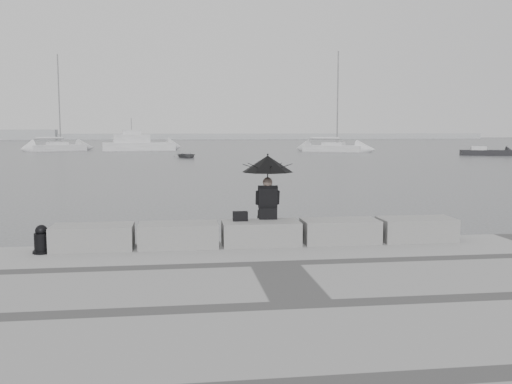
{
  "coord_description": "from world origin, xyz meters",
  "views": [
    {
      "loc": [
        -1.67,
        -12.02,
        2.91
      ],
      "look_at": [
        0.37,
        3.0,
        1.23
      ],
      "focal_mm": 40.0,
      "sensor_mm": 36.0,
      "label": 1
    }
  ],
  "objects": [
    {
      "name": "sailboat_left",
      "position": [
        -17.8,
        67.65,
        0.53
      ],
      "size": [
        7.4,
        5.89,
        12.9
      ],
      "rotation": [
        0.0,
        0.0,
        0.56
      ],
      "color": "white",
      "rests_on": "ground"
    },
    {
      "name": "stone_block_left",
      "position": [
        -1.7,
        -0.45,
        0.75
      ],
      "size": [
        1.6,
        0.8,
        0.5
      ],
      "primitive_type": "cube",
      "color": "gray",
      "rests_on": "promenade"
    },
    {
      "name": "mooring_bollard",
      "position": [
        -4.33,
        -0.69,
        0.74
      ],
      "size": [
        0.36,
        0.36,
        0.57
      ],
      "color": "black",
      "rests_on": "promenade"
    },
    {
      "name": "bag",
      "position": [
        -0.42,
        -0.32,
        1.1
      ],
      "size": [
        0.31,
        0.17,
        0.2
      ],
      "primitive_type": "cube",
      "color": "black",
      "rests_on": "stone_block_centre"
    },
    {
      "name": "distant_landmass",
      "position": [
        -8.14,
        154.51,
        0.9
      ],
      "size": [
        180.0,
        8.0,
        2.8
      ],
      "color": "#A5A8AB",
      "rests_on": "ground"
    },
    {
      "name": "seated_person",
      "position": [
        0.2,
        -0.09,
        1.99
      ],
      "size": [
        1.1,
        1.1,
        1.39
      ],
      "rotation": [
        0.0,
        0.0,
        -0.08
      ],
      "color": "black",
      "rests_on": "stone_block_centre"
    },
    {
      "name": "ground",
      "position": [
        0.0,
        0.0,
        0.0
      ],
      "size": [
        360.0,
        360.0,
        0.0
      ],
      "primitive_type": "plane",
      "color": "#424446",
      "rests_on": "ground"
    },
    {
      "name": "small_motorboat",
      "position": [
        32.15,
        47.28,
        0.32
      ],
      "size": [
        5.55,
        3.29,
        1.1
      ],
      "rotation": [
        0.0,
        0.0,
        -0.34
      ],
      "color": "black",
      "rests_on": "ground"
    },
    {
      "name": "dinghy",
      "position": [
        -0.84,
        46.45,
        0.27
      ],
      "size": [
        3.41,
        2.58,
        0.53
      ],
      "primitive_type": "imported",
      "rotation": [
        0.0,
        0.0,
        0.45
      ],
      "color": "gray",
      "rests_on": "ground"
    },
    {
      "name": "stone_block_far_right",
      "position": [
        3.4,
        -0.45,
        0.75
      ],
      "size": [
        1.6,
        0.8,
        0.5
      ],
      "primitive_type": "cube",
      "color": "gray",
      "rests_on": "promenade"
    },
    {
      "name": "stone_block_far_left",
      "position": [
        -3.4,
        -0.45,
        0.75
      ],
      "size": [
        1.6,
        0.8,
        0.5
      ],
      "primitive_type": "cube",
      "color": "gray",
      "rests_on": "promenade"
    },
    {
      "name": "stone_block_centre",
      "position": [
        0.0,
        -0.45,
        0.75
      ],
      "size": [
        1.6,
        0.8,
        0.5
      ],
      "primitive_type": "cube",
      "color": "gray",
      "rests_on": "promenade"
    },
    {
      "name": "sailboat_right",
      "position": [
        18.29,
        60.13,
        0.52
      ],
      "size": [
        7.74,
        6.36,
        12.9
      ],
      "rotation": [
        0.0,
        0.0,
        -0.6
      ],
      "color": "white",
      "rests_on": "ground"
    },
    {
      "name": "motor_cruiser",
      "position": [
        -7.0,
        67.29,
        0.89
      ],
      "size": [
        9.93,
        4.06,
        4.5
      ],
      "rotation": [
        0.0,
        0.0,
        0.13
      ],
      "color": "white",
      "rests_on": "ground"
    },
    {
      "name": "stone_block_right",
      "position": [
        1.7,
        -0.45,
        0.75
      ],
      "size": [
        1.6,
        0.8,
        0.5
      ],
      "primitive_type": "cube",
      "color": "gray",
      "rests_on": "promenade"
    }
  ]
}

